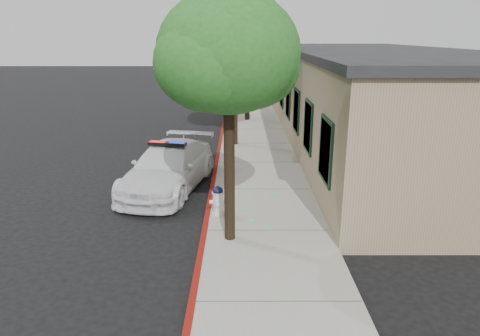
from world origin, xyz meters
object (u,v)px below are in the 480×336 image
(street_tree_near, at_px, (229,59))
(street_tree_far, at_px, (248,35))
(police_car, at_px, (169,167))
(street_tree_mid, at_px, (234,20))
(fire_hydrant, at_px, (218,200))
(clapboard_building, at_px, (372,99))

(street_tree_near, height_order, street_tree_far, street_tree_far)
(police_car, bearing_deg, street_tree_far, 87.54)
(street_tree_mid, xyz_separation_m, street_tree_far, (0.71, 5.65, -0.63))
(street_tree_mid, bearing_deg, police_car, -110.57)
(police_car, bearing_deg, fire_hydrant, -43.59)
(police_car, xyz_separation_m, street_tree_near, (2.06, -3.88, 3.61))
(police_car, xyz_separation_m, street_tree_far, (2.77, 11.14, 4.03))
(street_tree_far, bearing_deg, police_car, -103.96)
(clapboard_building, bearing_deg, street_tree_near, -122.36)
(fire_hydrant, height_order, street_tree_far, street_tree_far)
(street_tree_near, bearing_deg, street_tree_far, 87.30)
(street_tree_near, bearing_deg, clapboard_building, 57.64)
(clapboard_building, xyz_separation_m, police_car, (-8.04, -5.56, -1.40))
(fire_hydrant, distance_m, street_tree_mid, 9.30)
(street_tree_far, bearing_deg, fire_hydrant, -94.50)
(fire_hydrant, distance_m, street_tree_far, 14.26)
(fire_hydrant, height_order, street_tree_mid, street_tree_mid)
(clapboard_building, distance_m, police_car, 9.88)
(clapboard_building, xyz_separation_m, street_tree_far, (-5.27, 5.58, 2.63))
(clapboard_building, relative_size, fire_hydrant, 25.95)
(fire_hydrant, relative_size, street_tree_far, 0.13)
(fire_hydrant, bearing_deg, street_tree_far, 82.69)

